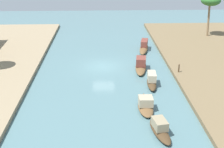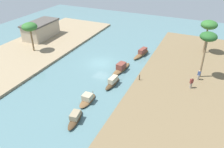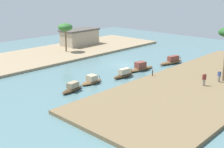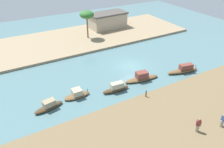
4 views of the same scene
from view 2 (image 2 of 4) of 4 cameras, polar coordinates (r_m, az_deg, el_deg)
name	(u,v)px [view 2 (image 2 of 4)]	position (r m, az deg, el deg)	size (l,w,h in m)	color
river_water	(101,63)	(36.61, -3.05, 2.90)	(68.01, 68.01, 0.00)	slate
riverbank_left	(187,81)	(33.18, 19.50, -1.74)	(39.37, 13.97, 0.40)	brown
riverbank_right	(36,48)	(44.46, -19.80, 6.53)	(39.37, 13.97, 0.40)	#937F60
sampan_with_tall_canopy	(113,82)	(30.43, 0.17, -2.22)	(3.73, 1.21, 1.26)	#47331E
sampan_downstream_large	(87,99)	(27.43, -6.61, -6.78)	(3.30, 1.27, 1.14)	brown
sampan_upstream_small	(142,53)	(39.44, 7.96, 5.52)	(5.10, 2.05, 1.30)	brown
sampan_midstream	(75,118)	(24.88, -9.87, -11.63)	(3.56, 1.58, 1.14)	#47331E
sampan_open_hull	(121,68)	(34.11, 2.47, 1.60)	(5.22, 1.86, 1.35)	brown
person_on_near_bank	(191,83)	(30.94, 20.49, -2.35)	(0.49, 0.49, 1.65)	gray
person_by_mooring	(199,76)	(33.34, 22.23, -0.42)	(0.40, 0.40, 1.56)	gray
mooring_post	(139,77)	(31.14, 7.36, -0.91)	(0.14, 0.14, 0.87)	#4C3823
palm_tree_left_near	(208,38)	(32.06, 24.42, 8.78)	(2.29, 2.29, 6.96)	#7F6647
palm_tree_left_far	(209,25)	(41.44, 24.61, 11.80)	(2.81, 2.81, 5.99)	#7F6647
palm_tree_right_tall	(30,27)	(41.39, -21.26, 11.64)	(2.73, 2.73, 5.39)	brown
riverside_building	(41,29)	(48.97, -18.51, 11.28)	(8.39, 4.58, 3.32)	tan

